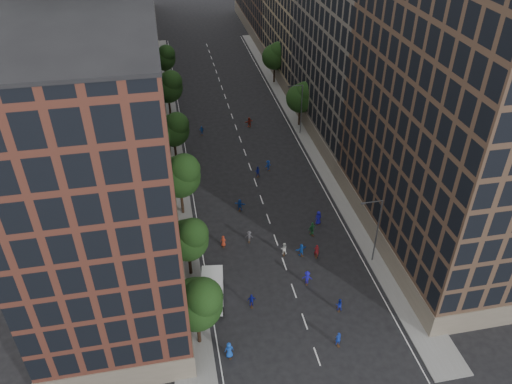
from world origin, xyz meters
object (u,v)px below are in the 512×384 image
at_px(skater_0, 229,350).
at_px(streetlamp_far, 300,107).
at_px(streetlamp_near, 376,228).
at_px(cargo_van, 212,290).
at_px(skater_2, 339,305).
at_px(skater_1, 338,339).

bearing_deg(skater_0, streetlamp_far, -119.41).
xyz_separation_m(streetlamp_near, skater_0, (-18.87, -10.30, -4.23)).
height_order(cargo_van, skater_2, cargo_van).
bearing_deg(skater_1, streetlamp_near, -131.09).
xyz_separation_m(skater_0, skater_2, (12.54, 3.66, -0.17)).
bearing_deg(cargo_van, skater_2, -9.20).
distance_m(cargo_van, skater_1, 14.36).
height_order(streetlamp_far, skater_1, streetlamp_far).
relative_size(streetlamp_near, skater_0, 4.83).
bearing_deg(cargo_van, skater_1, -28.07).
bearing_deg(skater_2, skater_1, 80.69).
height_order(streetlamp_near, skater_2, streetlamp_near).
relative_size(skater_1, skater_2, 1.09).
relative_size(skater_0, skater_1, 1.12).
distance_m(cargo_van, skater_0, 7.80).
bearing_deg(cargo_van, skater_0, -77.11).
bearing_deg(skater_1, cargo_van, -41.37).
distance_m(streetlamp_far, skater_0, 47.42).
bearing_deg(skater_2, cargo_van, -6.34).
relative_size(streetlamp_far, skater_2, 5.87).
bearing_deg(skater_1, skater_0, -8.96).
height_order(streetlamp_far, skater_2, streetlamp_far).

